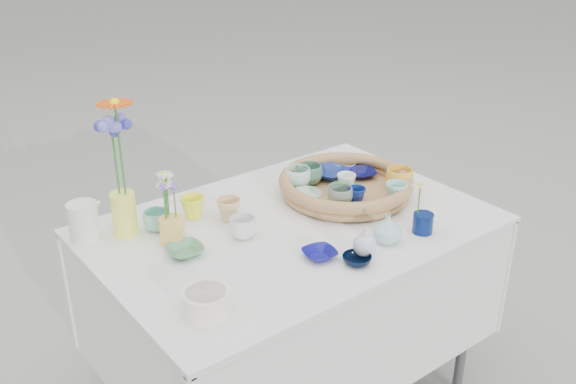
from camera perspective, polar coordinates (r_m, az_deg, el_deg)
wicker_tray at (r=2.27m, az=5.14°, el=0.59°), size 0.47×0.47×0.08m
tray_ceramic_0 at (r=2.37m, az=3.70°, el=1.69°), size 0.16×0.16×0.03m
tray_ceramic_1 at (r=2.39m, az=6.56°, el=1.65°), size 0.14×0.14×0.03m
tray_ceramic_2 at (r=2.30m, az=9.86°, el=1.15°), size 0.12×0.12×0.08m
tray_ceramic_3 at (r=2.22m, az=5.07°, el=-0.02°), size 0.13×0.13×0.04m
tray_ceramic_4 at (r=2.15m, az=4.66°, el=-0.41°), size 0.11×0.11×0.07m
tray_ceramic_5 at (r=2.19m, az=1.65°, el=-0.40°), size 0.12×0.12×0.03m
tray_ceramic_6 at (r=2.28m, az=0.88°, el=1.28°), size 0.11×0.11×0.07m
tray_ceramic_7 at (r=2.27m, az=5.20°, el=0.85°), size 0.09×0.09×0.06m
tray_ceramic_8 at (r=2.45m, az=5.02°, el=2.38°), size 0.11×0.11×0.03m
tray_ceramic_9 at (r=2.18m, az=6.09°, el=-0.33°), size 0.08×0.08×0.06m
tray_ceramic_10 at (r=2.14m, az=3.37°, el=-1.18°), size 0.12×0.12×0.02m
tray_ceramic_11 at (r=2.20m, az=9.59°, el=-0.05°), size 0.09×0.09×0.07m
tray_ceramic_12 at (r=2.31m, az=1.94°, el=1.57°), size 0.11×0.11×0.07m
loose_ceramic_0 at (r=2.13m, az=-8.47°, el=-1.36°), size 0.10×0.10×0.07m
loose_ceramic_1 at (r=2.10m, az=-5.27°, el=-1.55°), size 0.10×0.10×0.07m
loose_ceramic_2 at (r=1.93m, az=-9.16°, el=-5.16°), size 0.12×0.12×0.03m
loose_ceramic_3 at (r=2.00m, az=-4.03°, el=-3.16°), size 0.09×0.09×0.07m
loose_ceramic_4 at (r=1.90m, az=2.82°, el=-5.53°), size 0.11×0.11×0.02m
loose_ceramic_5 at (r=2.08m, az=-11.61°, el=-2.49°), size 0.11×0.11×0.07m
loose_ceramic_6 at (r=1.88m, az=6.14°, el=-6.01°), size 0.11×0.11×0.03m
fluted_bowl at (r=1.67m, az=-7.27°, el=-9.69°), size 0.15×0.15×0.07m
bud_vase_paleblue at (r=1.90m, az=6.87°, el=-4.21°), size 0.09×0.09×0.11m
bud_vase_seafoam at (r=1.98m, az=8.82°, el=-3.21°), size 0.10×0.10×0.09m
bud_vase_cobalt at (r=2.07m, az=11.90°, el=-2.72°), size 0.08×0.08×0.06m
single_daisy at (r=2.03m, az=11.57°, el=-0.68°), size 0.08×0.08×0.12m
tall_vase_yellow at (r=2.05m, az=-14.36°, el=-1.90°), size 0.10×0.10×0.14m
gerbera at (r=1.96m, az=-14.68°, el=3.61°), size 0.13×0.13×0.31m
hydrangea at (r=1.99m, az=-15.09°, el=2.69°), size 0.09×0.09×0.30m
white_pitcher at (r=2.06m, az=-17.71°, el=-2.54°), size 0.13×0.10×0.12m
daisy_cup at (r=1.99m, az=-10.23°, el=-3.40°), size 0.09×0.09×0.08m
daisy_posy at (r=1.95m, az=-10.61°, el=-0.30°), size 0.10×0.10×0.14m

